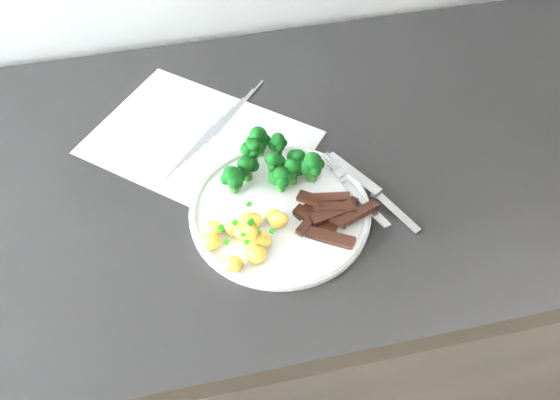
{
  "coord_description": "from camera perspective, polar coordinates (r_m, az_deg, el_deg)",
  "views": [
    {
      "loc": [
        -0.17,
        1.04,
        1.63
      ],
      "look_at": [
        -0.05,
        1.57,
        0.97
      ],
      "focal_mm": 40.99,
      "sensor_mm": 36.0,
      "label": 1
    }
  ],
  "objects": [
    {
      "name": "plate",
      "position": [
        0.87,
        -0.0,
        -0.96
      ],
      "size": [
        0.25,
        0.25,
        0.01
      ],
      "color": "white",
      "rests_on": "counter"
    },
    {
      "name": "counter",
      "position": [
        1.31,
        -5.2,
        -11.95
      ],
      "size": [
        2.52,
        0.63,
        0.94
      ],
      "color": "black",
      "rests_on": "ground"
    },
    {
      "name": "broccoli",
      "position": [
        0.89,
        -0.69,
        3.46
      ],
      "size": [
        0.15,
        0.11,
        0.05
      ],
      "color": "#28681A",
      "rests_on": "plate"
    },
    {
      "name": "recipe_paper",
      "position": [
        0.97,
        -7.11,
        5.12
      ],
      "size": [
        0.38,
        0.37,
        0.0
      ],
      "color": "white",
      "rests_on": "counter"
    },
    {
      "name": "beef_strips",
      "position": [
        0.85,
        4.43,
        -1.26
      ],
      "size": [
        0.12,
        0.1,
        0.03
      ],
      "color": "black",
      "rests_on": "plate"
    },
    {
      "name": "fork",
      "position": [
        0.88,
        6.79,
        0.68
      ],
      "size": [
        0.06,
        0.15,
        0.01
      ],
      "color": "silver",
      "rests_on": "plate"
    },
    {
      "name": "potatoes",
      "position": [
        0.83,
        -3.05,
        -3.1
      ],
      "size": [
        0.12,
        0.09,
        0.04
      ],
      "color": "#FFCE4E",
      "rests_on": "plate"
    },
    {
      "name": "knife",
      "position": [
        0.89,
        9.21,
        -0.09
      ],
      "size": [
        0.09,
        0.17,
        0.02
      ],
      "color": "silver",
      "rests_on": "plate"
    }
  ]
}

